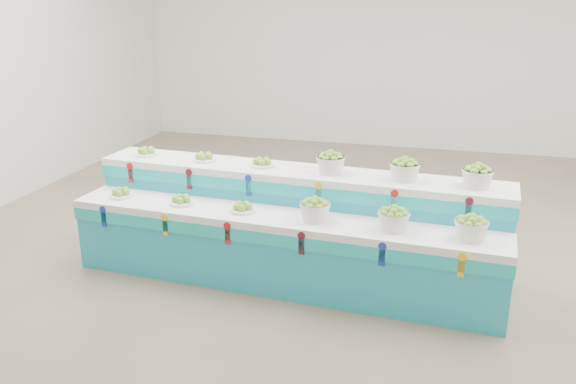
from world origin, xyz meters
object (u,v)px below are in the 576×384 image
object	(u,v)px
display_stand	(288,227)
basket_upper_right	(477,176)
basket_lower_left	(315,209)
plate_upper_mid	(204,156)

from	to	relation	value
display_stand	basket_upper_right	bearing A→B (deg)	8.62
basket_lower_left	basket_upper_right	xyz separation A→B (m)	(1.38, 0.43, 0.30)
basket_lower_left	basket_upper_right	world-z (taller)	basket_upper_right
basket_lower_left	plate_upper_mid	distance (m)	1.46
basket_lower_left	plate_upper_mid	bearing A→B (deg)	155.58
plate_upper_mid	basket_upper_right	bearing A→B (deg)	-3.53
display_stand	basket_upper_right	distance (m)	1.82
basket_lower_left	plate_upper_mid	world-z (taller)	plate_upper_mid
display_stand	basket_upper_right	world-z (taller)	basket_upper_right
display_stand	basket_lower_left	bearing A→B (deg)	-36.73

